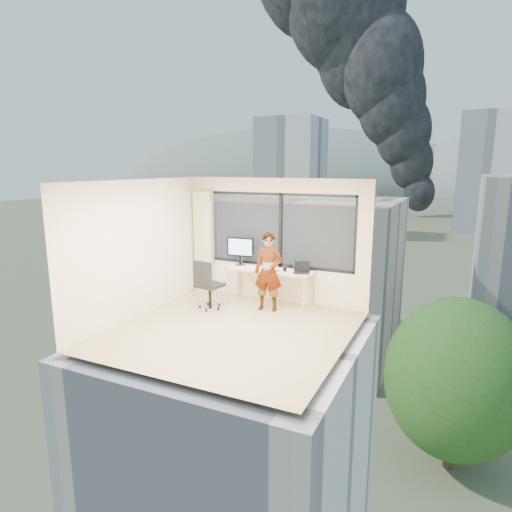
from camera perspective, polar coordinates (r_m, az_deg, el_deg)
The scene contains 25 objects.
floor at distance 7.80m, azimuth -3.19°, elevation -9.66°, with size 4.00×4.00×0.01m, color tan.
ceiling at distance 7.27m, azimuth -3.42°, elevation 9.79°, with size 4.00×4.00×0.01m, color white.
wall_front at distance 5.80m, azimuth -12.81°, elevation -3.99°, with size 4.00×0.01×2.60m, color beige.
wall_left at distance 8.55m, azimuth -15.15°, elevation 0.92°, with size 0.01×4.00×2.60m, color beige.
wall_right at distance 6.72m, azimuth 11.85°, elevation -1.80°, with size 0.01×4.00×2.60m, color beige.
window_wall at distance 9.15m, azimuth 2.97°, elevation 3.42°, with size 3.30×0.16×1.55m, color black, non-canonical shape.
curtain at distance 9.91m, azimuth -6.83°, elevation 1.80°, with size 0.45×0.14×2.30m, color beige.
desk at distance 9.10m, azimuth 1.78°, elevation -4.02°, with size 1.80×0.60×0.75m, color tan.
chair at distance 8.82m, azimuth -6.07°, elevation -3.63°, with size 0.53×0.53×1.04m, color black, non-canonical shape.
person at distance 8.63m, azimuth 1.65°, elevation -2.09°, with size 0.57×0.38×1.57m, color #2D2D33.
monitor at distance 9.36m, azimuth -2.06°, elevation 0.68°, with size 0.60×0.13×0.60m, color black, non-canonical shape.
game_console at distance 9.20m, azimuth 2.00°, elevation -1.21°, with size 0.28×0.23×0.07m, color white.
laptop at distance 8.69m, azimuth 5.99°, elevation -1.59°, with size 0.32×0.34×0.20m, color black, non-canonical shape.
cellphone at distance 8.84m, azimuth 2.68°, elevation -1.95°, with size 0.12×0.05×0.01m, color black.
pen_cup at distance 8.85m, azimuth 3.81°, elevation -1.66°, with size 0.08×0.08×0.10m, color black.
handbag at distance 8.99m, azimuth 5.64°, elevation -1.11°, with size 0.27×0.14×0.21m, color #0B3F44.
exterior_ground at distance 127.54m, azimuth 23.57°, elevation 3.16°, with size 400.00×400.00×0.04m, color #515B3D.
near_bldg_a at distance 39.70m, azimuth 6.19°, elevation -2.70°, with size 16.00×12.00×14.00m, color beige.
far_tower_a at distance 108.47m, azimuth 4.62°, elevation 10.19°, with size 14.00×14.00×28.00m, color silver.
far_tower_b at distance 126.47m, azimuth 27.80°, elevation 9.56°, with size 13.00×13.00×30.00m, color silver.
far_tower_d at distance 168.87m, azimuth 3.28°, elevation 9.72°, with size 16.00×14.00×22.00m, color silver.
hill_a at distance 349.36m, azimuth 4.66°, elevation 8.92°, with size 288.00×216.00×90.00m, color slate.
tree_a at distance 36.74m, azimuth -8.67°, elevation -8.88°, with size 7.00×7.00×8.00m, color #28531B, non-canonical shape.
tree_b at distance 27.32m, azimuth 24.53°, elevation -16.27°, with size 7.60×7.60×9.00m, color #28531B, non-canonical shape.
smoke_plume_a at distance 161.06m, azimuth 21.82°, elevation 23.92°, with size 40.00×24.00×90.00m, color black, non-canonical shape.
Camera 1 is at (3.49, -6.37, 2.84)m, focal length 30.55 mm.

